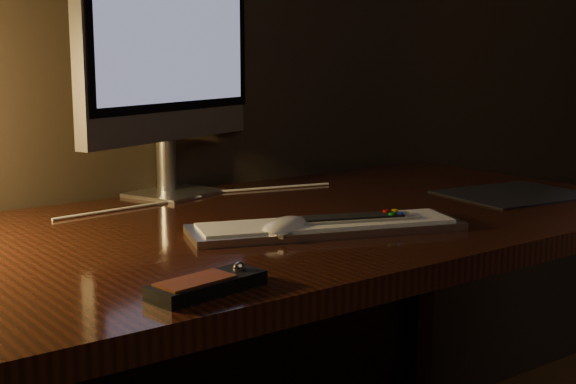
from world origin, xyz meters
TOP-DOWN VIEW (x-y plane):
  - desk at (0.00, 1.93)m, footprint 1.60×0.75m
  - monitor at (0.02, 2.18)m, footprint 0.48×0.21m
  - keyboard at (0.05, 1.73)m, footprint 0.48×0.28m
  - mousepad at (0.59, 1.76)m, footprint 0.31×0.26m
  - mouse at (-0.02, 1.75)m, footprint 0.13×0.10m
  - media_remote at (-0.28, 1.56)m, footprint 0.16×0.08m
  - tv_remote at (0.10, 1.71)m, footprint 0.22×0.13m
  - cable at (0.04, 2.10)m, footprint 0.63×0.07m

SIDE VIEW (x-z plane):
  - desk at x=0.00m, z-range 0.25..1.00m
  - mousepad at x=0.59m, z-range 0.75..0.75m
  - cable at x=0.04m, z-range 0.75..0.76m
  - keyboard at x=0.05m, z-range 0.75..0.77m
  - media_remote at x=-0.28m, z-range 0.75..0.78m
  - mouse at x=-0.02m, z-range 0.75..0.77m
  - tv_remote at x=0.10m, z-range 0.75..0.78m
  - monitor at x=0.02m, z-range 0.80..1.33m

